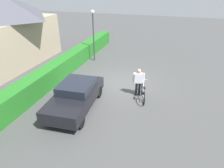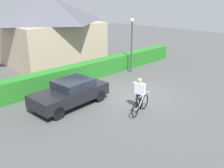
{
  "view_description": "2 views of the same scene",
  "coord_description": "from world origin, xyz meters",
  "views": [
    {
      "loc": [
        -10.65,
        -2.82,
        5.63
      ],
      "look_at": [
        -2.69,
        -0.31,
        1.34
      ],
      "focal_mm": 31.53,
      "sensor_mm": 36.0,
      "label": 1
    },
    {
      "loc": [
        -9.71,
        -8.11,
        5.2
      ],
      "look_at": [
        -1.89,
        -0.24,
        1.23
      ],
      "focal_mm": 38.47,
      "sensor_mm": 36.0,
      "label": 2
    }
  ],
  "objects": [
    {
      "name": "hedge_row",
      "position": [
        0.0,
        4.11,
        0.57
      ],
      "size": [
        17.89,
        0.9,
        1.15
      ],
      "primitive_type": "cube",
      "color": "#247322",
      "rests_on": "ground"
    },
    {
      "name": "person_rider",
      "position": [
        -1.09,
        -1.31,
        0.93
      ],
      "size": [
        0.32,
        0.63,
        1.6
      ],
      "color": "black",
      "rests_on": "ground"
    },
    {
      "name": "house_distant",
      "position": [
        1.08,
        9.79,
        2.76
      ],
      "size": [
        7.66,
        5.95,
        5.4
      ],
      "color": "tan",
      "rests_on": "ground"
    },
    {
      "name": "street_lamp",
      "position": [
        3.44,
        3.12,
        2.55
      ],
      "size": [
        0.28,
        0.28,
        3.89
      ],
      "color": "#38383D",
      "rests_on": "ground"
    },
    {
      "name": "bicycle",
      "position": [
        -1.38,
        -1.65,
        0.4
      ],
      "size": [
        1.76,
        0.62,
        0.93
      ],
      "color": "black",
      "rests_on": "ground"
    },
    {
      "name": "ground_plane",
      "position": [
        0.0,
        0.0,
        0.0
      ],
      "size": [
        60.0,
        60.0,
        0.0
      ],
      "primitive_type": "plane",
      "color": "#474747"
    },
    {
      "name": "parked_car_near",
      "position": [
        -3.22,
        1.39,
        0.7
      ],
      "size": [
        4.1,
        2.0,
        1.33
      ],
      "color": "black",
      "rests_on": "ground"
    }
  ]
}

